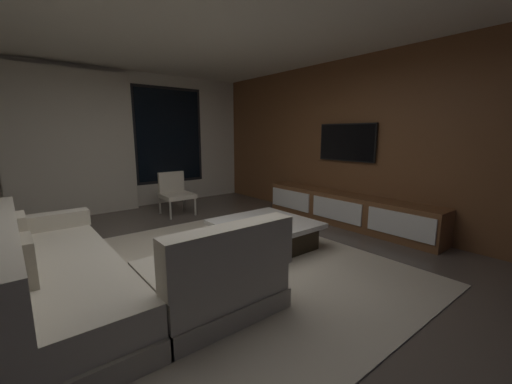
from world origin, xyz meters
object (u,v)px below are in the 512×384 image
Objects in this scene: coffee_table at (265,234)px; sectional_couch at (99,277)px; accent_chair_near_window at (175,191)px; media_console at (347,210)px; book_stack_on_coffee_table at (256,221)px; mounted_tv at (347,142)px.

sectional_couch is at bearing -173.52° from coffee_table.
accent_chair_near_window is at bearing 93.43° from coffee_table.
media_console is at bearing -53.08° from accent_chair_near_window.
book_stack_on_coffee_table is 0.08× the size of media_console.
accent_chair_near_window is (1.91, 2.66, 0.14)m from sectional_couch.
sectional_couch is 3.28m from accent_chair_near_window.
accent_chair_near_window reaches higher than coffee_table.
media_console reaches higher than book_stack_on_coffee_table.
sectional_couch reaches higher than book_stack_on_coffee_table.
accent_chair_near_window is 3.11m from media_console.
book_stack_on_coffee_table is (-0.15, 0.00, 0.20)m from coffee_table.
book_stack_on_coffee_table is 2.43m from accent_chair_near_window.
coffee_table is at bearing 6.48° from sectional_couch.
accent_chair_near_window is at bearing 89.82° from book_stack_on_coffee_table.
media_console is 2.90× the size of mounted_tv.
coffee_table is 2.23m from mounted_tv.
mounted_tv is at bearing 4.26° from coffee_table.
accent_chair_near_window is 0.25× the size of media_console.
sectional_couch is at bearing -172.94° from book_stack_on_coffee_table.
media_console is at bearing -1.79° from book_stack_on_coffee_table.
accent_chair_near_window is at bearing 131.85° from mounted_tv.
coffee_table is 0.37× the size of media_console.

